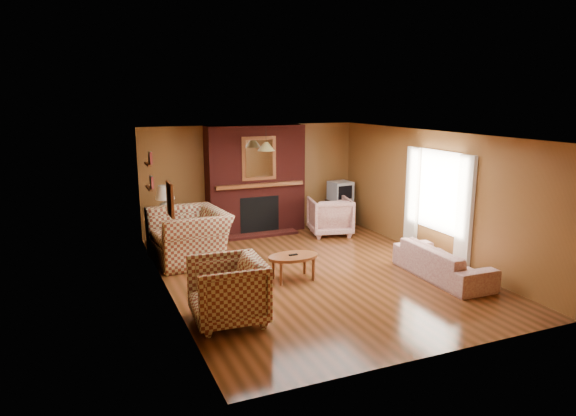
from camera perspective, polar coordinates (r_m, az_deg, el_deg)
name	(u,v)px	position (r m, az deg, el deg)	size (l,w,h in m)	color
floor	(313,272)	(9.09, 2.79, -7.10)	(6.50, 6.50, 0.00)	#42230E
ceiling	(314,134)	(8.59, 2.95, 8.17)	(6.50, 6.50, 0.00)	silver
wall_back	(252,178)	(11.73, -4.04, 3.36)	(6.50, 6.50, 0.00)	brown
wall_front	(437,260)	(6.10, 16.27, -5.54)	(6.50, 6.50, 0.00)	brown
wall_left	(166,218)	(8.02, -13.45, -1.13)	(6.50, 6.50, 0.00)	brown
wall_right	(433,195)	(10.08, 15.78, 1.45)	(6.50, 6.50, 0.00)	brown
fireplace	(256,180)	(11.48, -3.60, 3.08)	(2.20, 0.82, 2.40)	#48130F
window_right	(437,200)	(9.92, 16.26, 0.81)	(0.10, 1.85, 2.00)	beige
bookshelf	(150,171)	(9.80, -15.12, 3.95)	(0.09, 0.55, 0.71)	brown
botanical_print	(170,199)	(7.67, -12.95, 0.96)	(0.05, 0.40, 0.50)	brown
pendant_light	(266,146)	(10.74, -2.45, 6.86)	(0.36, 0.36, 0.48)	black
plaid_loveseat	(189,236)	(9.74, -10.94, -3.05)	(1.47, 1.28, 0.95)	maroon
plaid_armchair	(227,291)	(7.06, -6.76, -9.13)	(0.95, 0.98, 0.89)	maroon
floral_sofa	(443,262)	(9.10, 16.81, -5.75)	(1.90, 0.74, 0.56)	beige
floral_armchair	(330,216)	(11.43, 4.69, -0.91)	(0.88, 0.91, 0.83)	beige
coffee_table	(293,258)	(8.60, 0.59, -5.62)	(0.87, 0.54, 0.44)	brown
side_table	(167,233)	(10.64, -13.31, -2.68)	(0.49, 0.49, 0.65)	brown
table_lamp	(165,200)	(10.49, -13.50, 0.92)	(0.39, 0.39, 0.64)	white
tv_stand	(340,212)	(12.30, 5.78, -0.49)	(0.56, 0.51, 0.61)	black
crt_tv	(340,191)	(12.19, 5.85, 1.92)	(0.52, 0.52, 0.44)	#A6A9AE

